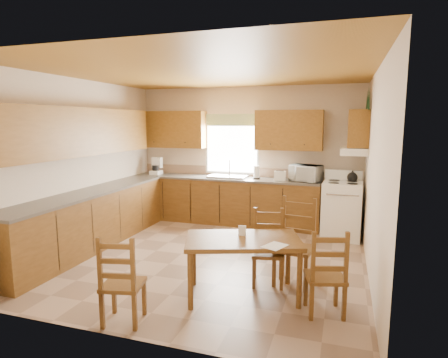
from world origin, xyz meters
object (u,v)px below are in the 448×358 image
(stove, at_px, (342,210))
(chair_far_left, at_px, (294,243))
(chair_far_right, at_px, (268,248))
(microwave, at_px, (306,173))
(chair_near_left, at_px, (123,278))
(dining_table, at_px, (243,267))
(chair_near_right, at_px, (325,271))

(stove, height_order, chair_far_left, chair_far_left)
(chair_far_left, bearing_deg, stove, 84.01)
(stove, xyz_separation_m, chair_far_right, (-0.85, -2.29, -0.02))
(microwave, distance_m, chair_near_left, 4.22)
(microwave, height_order, dining_table, microwave)
(dining_table, relative_size, chair_near_left, 1.41)
(chair_near_left, distance_m, chair_near_right, 2.08)
(dining_table, height_order, chair_near_left, chair_near_left)
(chair_near_left, distance_m, chair_far_left, 2.08)
(microwave, distance_m, chair_near_right, 3.24)
(stove, height_order, chair_far_right, stove)
(stove, distance_m, chair_far_right, 2.45)
(chair_near_right, bearing_deg, chair_far_left, -73.31)
(microwave, bearing_deg, chair_near_right, -61.71)
(chair_near_right, bearing_deg, stove, -109.01)
(stove, height_order, dining_table, stove)
(microwave, height_order, chair_far_right, microwave)
(microwave, bearing_deg, chair_far_right, -75.23)
(chair_near_left, distance_m, chair_far_right, 1.80)
(stove, relative_size, chair_near_right, 1.04)
(dining_table, height_order, chair_near_right, chair_near_right)
(stove, xyz_separation_m, chair_near_left, (-2.06, -3.62, -0.02))
(microwave, distance_m, chair_far_left, 2.58)
(chair_far_left, bearing_deg, dining_table, -128.53)
(chair_near_left, bearing_deg, microwave, -122.05)
(stove, xyz_separation_m, microwave, (-0.67, 0.32, 0.59))
(microwave, distance_m, dining_table, 3.13)
(dining_table, distance_m, chair_far_left, 0.74)
(chair_near_left, xyz_separation_m, chair_near_right, (1.92, 0.80, 0.00))
(microwave, bearing_deg, chair_near_left, -90.72)
(chair_near_left, relative_size, chair_far_right, 0.99)
(dining_table, bearing_deg, chair_near_left, -156.42)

